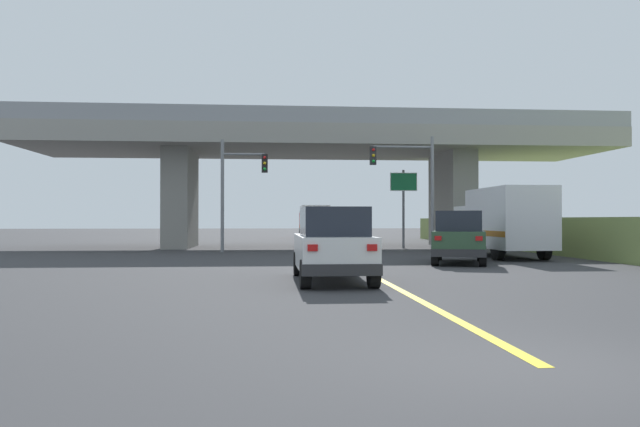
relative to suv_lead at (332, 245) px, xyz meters
name	(u,v)px	position (x,y,z in m)	size (l,w,h in m)	color
ground	(319,247)	(1.41, 21.51, -1.01)	(160.00, 160.00, 0.00)	#353538
overpass_bridge	(319,155)	(1.41, 21.51, 4.72)	(35.08, 9.35, 7.90)	gray
lane_divider_stripe	(361,269)	(1.41, 4.22, -1.01)	(0.20, 28.30, 0.01)	yellow
suv_lead	(332,245)	(0.00, 0.00, 0.00)	(1.94, 4.77, 2.02)	silver
suv_crossing	(459,237)	(5.61, 6.61, 0.00)	(3.15, 4.70, 2.02)	#2D4C33
box_truck	(503,221)	(8.77, 10.18, 0.60)	(2.33, 7.00, 3.07)	silver
traffic_signal_nearside	(412,177)	(5.84, 15.34, 2.92)	(3.43, 0.36, 6.10)	slate
traffic_signal_farside	(237,182)	(-3.36, 15.78, 2.64)	(2.45, 0.36, 5.88)	slate
highway_sign	(404,191)	(6.23, 19.12, 2.39)	(1.61, 0.17, 4.62)	#56595E
semi_truck_distant	(314,221)	(2.30, 37.65, 0.53)	(2.33, 6.84, 2.90)	red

